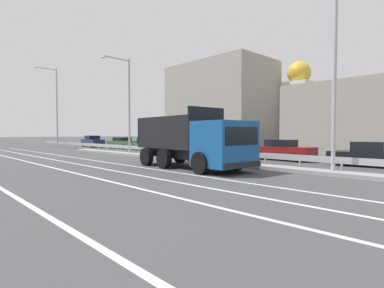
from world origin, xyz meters
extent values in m
plane|color=#424244|center=(0.00, 0.00, 0.00)|extent=(320.00, 320.00, 0.00)
cube|color=silver|center=(2.78, -2.63, 0.00)|extent=(65.02, 0.16, 0.01)
cube|color=silver|center=(2.78, -4.47, 0.00)|extent=(65.02, 0.16, 0.01)
cube|color=silver|center=(2.78, -6.27, 0.00)|extent=(65.02, 0.16, 0.01)
cube|color=silver|center=(2.78, -9.71, 0.00)|extent=(65.02, 0.16, 0.01)
cube|color=gray|center=(0.00, 1.94, 0.09)|extent=(35.76, 1.10, 0.18)
cube|color=#9EA0A5|center=(0.00, 2.79, 0.62)|extent=(65.02, 0.04, 0.32)
cylinder|color=#ADADB2|center=(-32.21, 2.79, 0.31)|extent=(0.09, 0.09, 0.62)
cylinder|color=#ADADB2|center=(-30.13, 2.79, 0.31)|extent=(0.09, 0.09, 0.62)
cylinder|color=#ADADB2|center=(-28.06, 2.79, 0.31)|extent=(0.09, 0.09, 0.62)
cylinder|color=#ADADB2|center=(-25.98, 2.79, 0.31)|extent=(0.09, 0.09, 0.62)
cylinder|color=#ADADB2|center=(-23.90, 2.79, 0.31)|extent=(0.09, 0.09, 0.62)
cylinder|color=#ADADB2|center=(-21.82, 2.79, 0.31)|extent=(0.09, 0.09, 0.62)
cylinder|color=#ADADB2|center=(-19.74, 2.79, 0.31)|extent=(0.09, 0.09, 0.62)
cylinder|color=#ADADB2|center=(-17.66, 2.79, 0.31)|extent=(0.09, 0.09, 0.62)
cylinder|color=#ADADB2|center=(-15.59, 2.79, 0.31)|extent=(0.09, 0.09, 0.62)
cylinder|color=#ADADB2|center=(-13.51, 2.79, 0.31)|extent=(0.09, 0.09, 0.62)
cylinder|color=#ADADB2|center=(-11.43, 2.79, 0.31)|extent=(0.09, 0.09, 0.62)
cylinder|color=#ADADB2|center=(-9.35, 2.79, 0.31)|extent=(0.09, 0.09, 0.62)
cylinder|color=#ADADB2|center=(-7.27, 2.79, 0.31)|extent=(0.09, 0.09, 0.62)
cylinder|color=#ADADB2|center=(-5.20, 2.79, 0.31)|extent=(0.09, 0.09, 0.62)
cylinder|color=#ADADB2|center=(-3.12, 2.79, 0.31)|extent=(0.09, 0.09, 0.62)
cylinder|color=#ADADB2|center=(-1.04, 2.79, 0.31)|extent=(0.09, 0.09, 0.62)
cylinder|color=#ADADB2|center=(1.04, 2.79, 0.31)|extent=(0.09, 0.09, 0.62)
cylinder|color=#ADADB2|center=(3.12, 2.79, 0.31)|extent=(0.09, 0.09, 0.62)
cylinder|color=#ADADB2|center=(5.20, 2.79, 0.31)|extent=(0.09, 0.09, 0.62)
cylinder|color=#ADADB2|center=(7.27, 2.79, 0.31)|extent=(0.09, 0.09, 0.62)
cylinder|color=#ADADB2|center=(9.35, 2.79, 0.31)|extent=(0.09, 0.09, 0.62)
cube|color=#144C8C|center=(5.37, -1.01, 1.39)|extent=(2.40, 2.65, 2.17)
cube|color=black|center=(6.49, -1.09, 1.77)|extent=(0.18, 2.15, 0.82)
cube|color=black|center=(6.53, -1.09, 0.47)|extent=(0.27, 2.46, 0.24)
cube|color=black|center=(1.67, -0.75, 0.79)|extent=(5.28, 1.74, 0.53)
cube|color=black|center=(1.67, -0.75, 1.11)|extent=(5.14, 2.75, 0.12)
cube|color=black|center=(1.75, 0.39, 1.99)|extent=(4.98, 0.45, 1.64)
cube|color=black|center=(1.59, -1.90, 1.99)|extent=(4.98, 0.45, 1.64)
cube|color=black|center=(4.10, -0.93, 2.20)|extent=(0.27, 2.41, 2.06)
cube|color=black|center=(-0.77, -0.58, 1.99)|extent=(0.27, 2.41, 1.64)
cylinder|color=black|center=(5.12, 0.23, 0.52)|extent=(1.06, 0.39, 1.04)
cylinder|color=black|center=(4.95, -2.21, 0.52)|extent=(1.06, 0.39, 1.04)
cylinder|color=black|center=(2.14, 0.44, 0.52)|extent=(1.06, 0.39, 1.04)
cylinder|color=black|center=(1.97, -2.01, 0.52)|extent=(1.06, 0.39, 1.04)
cylinder|color=black|center=(0.33, 0.57, 0.52)|extent=(1.06, 0.39, 1.04)
cylinder|color=black|center=(0.15, -1.88, 0.52)|extent=(1.06, 0.39, 1.04)
cylinder|color=white|center=(-2.26, 1.94, 0.15)|extent=(0.16, 0.16, 0.30)
cylinder|color=black|center=(-2.26, 1.94, 0.45)|extent=(0.16, 0.16, 0.30)
cylinder|color=white|center=(-2.26, 1.94, 0.75)|extent=(0.16, 0.16, 0.30)
cylinder|color=black|center=(-2.26, 1.94, 1.05)|extent=(0.16, 0.16, 0.30)
cylinder|color=white|center=(-2.26, 1.94, 1.35)|extent=(0.16, 0.16, 0.30)
cylinder|color=#1E4CB2|center=(-2.26, 1.94, 1.81)|extent=(0.63, 0.03, 0.63)
cylinder|color=white|center=(-2.26, 1.94, 1.81)|extent=(0.68, 0.02, 0.68)
cylinder|color=#ADADB2|center=(-25.46, 1.99, 5.10)|extent=(0.18, 0.18, 10.21)
cylinder|color=#ADADB2|center=(-25.45, 0.76, 10.06)|extent=(0.12, 2.45, 0.10)
cube|color=silver|center=(-25.44, -0.46, 9.98)|extent=(0.70, 0.21, 0.12)
cylinder|color=#ADADB2|center=(-8.12, 2.07, 4.17)|extent=(0.18, 0.18, 8.35)
cylinder|color=#ADADB2|center=(-8.09, 0.87, 8.20)|extent=(0.17, 2.40, 0.10)
cube|color=silver|center=(-8.06, -0.33, 8.12)|extent=(0.71, 0.22, 0.12)
cylinder|color=#ADADB2|center=(9.22, 2.12, 4.81)|extent=(0.18, 0.18, 9.61)
cube|color=navy|center=(-25.08, 6.59, 0.68)|extent=(4.67, 2.01, 0.76)
cube|color=black|center=(-25.21, 6.60, 1.33)|extent=(2.02, 1.62, 0.53)
cylinder|color=black|center=(-23.61, 7.29, 0.30)|extent=(0.61, 0.24, 0.60)
cylinder|color=black|center=(-23.72, 5.69, 0.30)|extent=(0.61, 0.24, 0.60)
cylinder|color=black|center=(-26.43, 7.49, 0.30)|extent=(0.61, 0.24, 0.60)
cylinder|color=black|center=(-26.54, 5.89, 0.30)|extent=(0.61, 0.24, 0.60)
cube|color=#335B33|center=(-18.28, 7.35, 0.64)|extent=(4.75, 2.06, 0.68)
cube|color=black|center=(-18.42, 7.34, 1.19)|extent=(2.05, 1.66, 0.43)
cylinder|color=black|center=(-16.91, 8.27, 0.30)|extent=(0.61, 0.24, 0.60)
cylinder|color=black|center=(-16.79, 6.64, 0.30)|extent=(0.61, 0.24, 0.60)
cylinder|color=black|center=(-19.77, 8.06, 0.30)|extent=(0.61, 0.24, 0.60)
cylinder|color=black|center=(-19.65, 6.43, 0.30)|extent=(0.61, 0.24, 0.60)
cube|color=#335B33|center=(-13.17, 7.32, 0.56)|extent=(4.61, 1.80, 0.51)
cube|color=black|center=(-13.03, 7.32, 1.09)|extent=(1.96, 1.52, 0.55)
cylinder|color=black|center=(-14.61, 6.58, 0.30)|extent=(0.61, 0.22, 0.60)
cylinder|color=black|center=(-14.56, 8.16, 0.30)|extent=(0.61, 0.22, 0.60)
cylinder|color=black|center=(-11.78, 6.49, 0.30)|extent=(0.61, 0.22, 0.60)
cylinder|color=black|center=(-11.73, 8.07, 0.30)|extent=(0.61, 0.22, 0.60)
cube|color=maroon|center=(-7.36, 7.03, 0.65)|extent=(4.71, 1.99, 0.70)
cube|color=black|center=(-7.50, 7.02, 1.25)|extent=(2.00, 1.68, 0.51)
cylinder|color=black|center=(-5.95, 7.95, 0.30)|extent=(0.61, 0.22, 0.60)
cylinder|color=black|center=(-5.89, 6.20, 0.30)|extent=(0.61, 0.22, 0.60)
cylinder|color=black|center=(-8.83, 7.85, 0.30)|extent=(0.61, 0.22, 0.60)
cylinder|color=black|center=(-8.77, 6.10, 0.30)|extent=(0.61, 0.22, 0.60)
cube|color=black|center=(-2.21, 6.79, 0.62)|extent=(4.10, 1.76, 0.63)
cube|color=black|center=(-2.09, 6.79, 1.15)|extent=(1.72, 1.54, 0.43)
cylinder|color=black|center=(-3.48, 5.96, 0.30)|extent=(0.60, 0.20, 0.60)
cylinder|color=black|center=(-3.49, 7.61, 0.30)|extent=(0.60, 0.20, 0.60)
cylinder|color=black|center=(-0.94, 5.97, 0.30)|extent=(0.60, 0.20, 0.60)
cylinder|color=black|center=(-0.95, 7.62, 0.30)|extent=(0.60, 0.20, 0.60)
cube|color=maroon|center=(3.78, 7.17, 0.63)|extent=(4.38, 1.78, 0.67)
cube|color=black|center=(3.65, 7.17, 1.21)|extent=(1.86, 1.52, 0.48)
cylinder|color=black|center=(5.14, 7.94, 0.30)|extent=(0.60, 0.21, 0.60)
cylinder|color=black|center=(5.11, 6.34, 0.30)|extent=(0.60, 0.21, 0.60)
cylinder|color=black|center=(2.45, 8.00, 0.30)|extent=(0.60, 0.21, 0.60)
cylinder|color=black|center=(2.41, 6.40, 0.30)|extent=(0.60, 0.21, 0.60)
cube|color=black|center=(9.17, 7.07, 0.57)|extent=(4.06, 2.21, 0.54)
cube|color=black|center=(9.28, 7.08, 1.13)|extent=(1.78, 1.79, 0.58)
cylinder|color=black|center=(8.04, 6.07, 0.30)|extent=(0.62, 0.25, 0.60)
cylinder|color=black|center=(7.88, 7.85, 0.30)|extent=(0.62, 0.25, 0.60)
cube|color=gray|center=(-15.24, 22.17, 6.09)|extent=(15.03, 9.30, 12.17)
cube|color=gray|center=(6.59, 19.41, 3.19)|extent=(13.89, 11.28, 6.39)
cube|color=silver|center=(-5.68, 28.00, 4.53)|extent=(3.60, 3.60, 9.07)
sphere|color=gold|center=(-5.68, 28.00, 10.36)|extent=(3.24, 3.24, 3.24)
cone|color=gold|center=(-5.68, 28.00, 12.26)|extent=(0.30, 0.30, 1.20)
camera|label=1|loc=(14.69, -11.95, 1.89)|focal=28.00mm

